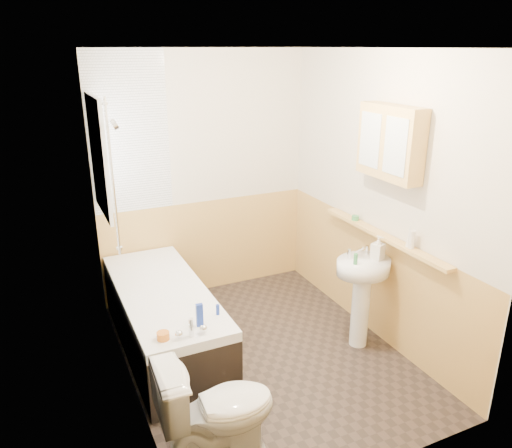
% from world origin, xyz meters
% --- Properties ---
extents(floor, '(2.80, 2.80, 0.00)m').
position_xyz_m(floor, '(0.00, 0.00, 0.00)').
color(floor, black).
rests_on(floor, ground).
extents(ceiling, '(2.80, 2.80, 0.00)m').
position_xyz_m(ceiling, '(0.00, 0.00, 2.50)').
color(ceiling, white).
rests_on(ceiling, ground).
extents(wall_back, '(2.20, 0.02, 2.50)m').
position_xyz_m(wall_back, '(0.00, 1.41, 1.25)').
color(wall_back, beige).
rests_on(wall_back, ground).
extents(wall_front, '(2.20, 0.02, 2.50)m').
position_xyz_m(wall_front, '(0.00, -1.41, 1.25)').
color(wall_front, beige).
rests_on(wall_front, ground).
extents(wall_left, '(0.02, 2.80, 2.50)m').
position_xyz_m(wall_left, '(-1.11, 0.00, 1.25)').
color(wall_left, beige).
rests_on(wall_left, ground).
extents(wall_right, '(0.02, 2.80, 2.50)m').
position_xyz_m(wall_right, '(1.11, 0.00, 1.25)').
color(wall_right, beige).
rests_on(wall_right, ground).
extents(wainscot_right, '(0.01, 2.80, 1.00)m').
position_xyz_m(wainscot_right, '(1.09, 0.00, 0.50)').
color(wainscot_right, '#DDAE5A').
rests_on(wainscot_right, wall_right).
extents(wainscot_front, '(2.20, 0.01, 1.00)m').
position_xyz_m(wainscot_front, '(0.00, -1.39, 0.50)').
color(wainscot_front, '#DDAE5A').
rests_on(wainscot_front, wall_front).
extents(wainscot_back, '(2.20, 0.01, 1.00)m').
position_xyz_m(wainscot_back, '(0.00, 1.39, 0.50)').
color(wainscot_back, '#DDAE5A').
rests_on(wainscot_back, wall_back).
extents(tile_cladding_left, '(0.01, 2.80, 2.50)m').
position_xyz_m(tile_cladding_left, '(-1.09, 0.00, 1.25)').
color(tile_cladding_left, white).
rests_on(tile_cladding_left, wall_left).
extents(tile_return_back, '(0.75, 0.01, 1.50)m').
position_xyz_m(tile_return_back, '(-0.73, 1.39, 1.75)').
color(tile_return_back, white).
rests_on(tile_return_back, wall_back).
extents(window, '(0.03, 0.79, 0.99)m').
position_xyz_m(window, '(-1.06, 0.95, 1.65)').
color(window, white).
rests_on(window, wall_left).
extents(bathtub, '(0.70, 1.80, 0.71)m').
position_xyz_m(bathtub, '(-0.73, 0.47, 0.30)').
color(bathtub, black).
rests_on(bathtub, floor).
extents(shower_riser, '(0.11, 0.08, 1.22)m').
position_xyz_m(shower_riser, '(-1.04, 0.45, 1.67)').
color(shower_riser, silver).
rests_on(shower_riser, wall_left).
extents(toilet, '(0.77, 0.46, 0.74)m').
position_xyz_m(toilet, '(-0.76, -0.90, 0.37)').
color(toilet, white).
rests_on(toilet, floor).
extents(sink, '(0.48, 0.39, 0.93)m').
position_xyz_m(sink, '(0.84, -0.20, 0.58)').
color(sink, white).
rests_on(sink, floor).
extents(pine_shelf, '(0.10, 1.56, 0.03)m').
position_xyz_m(pine_shelf, '(1.04, -0.17, 0.99)').
color(pine_shelf, '#DDAE5A').
rests_on(pine_shelf, wall_right).
extents(medicine_cabinet, '(0.16, 0.64, 0.58)m').
position_xyz_m(medicine_cabinet, '(1.01, -0.19, 1.79)').
color(medicine_cabinet, '#DDAE5A').
rests_on(medicine_cabinet, wall_right).
extents(foam_can, '(0.05, 0.05, 0.15)m').
position_xyz_m(foam_can, '(1.04, -0.52, 1.08)').
color(foam_can, silver).
rests_on(foam_can, pine_shelf).
extents(green_bottle, '(0.05, 0.05, 0.20)m').
position_xyz_m(green_bottle, '(1.04, -0.48, 1.11)').
color(green_bottle, silver).
rests_on(green_bottle, pine_shelf).
extents(black_jar, '(0.08, 0.08, 0.04)m').
position_xyz_m(black_jar, '(1.04, 0.23, 1.03)').
color(black_jar, '#388447').
rests_on(black_jar, pine_shelf).
extents(soap_bottle, '(0.16, 0.23, 0.10)m').
position_xyz_m(soap_bottle, '(0.95, -0.23, 0.87)').
color(soap_bottle, silver).
rests_on(soap_bottle, sink).
extents(clear_bottle, '(0.04, 0.04, 0.09)m').
position_xyz_m(clear_bottle, '(0.72, -0.25, 0.86)').
color(clear_bottle, '#388447').
rests_on(clear_bottle, sink).
extents(blue_gel, '(0.05, 0.03, 0.18)m').
position_xyz_m(blue_gel, '(-0.63, -0.22, 0.66)').
color(blue_gel, '#19339E').
rests_on(blue_gel, bathtub).
extents(cream_jar, '(0.09, 0.09, 0.06)m').
position_xyz_m(cream_jar, '(-0.92, -0.29, 0.60)').
color(cream_jar, orange).
rests_on(cream_jar, bathtub).
extents(orange_bottle, '(0.03, 0.03, 0.08)m').
position_xyz_m(orange_bottle, '(-0.45, -0.13, 0.61)').
color(orange_bottle, '#19339E').
rests_on(orange_bottle, bathtub).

